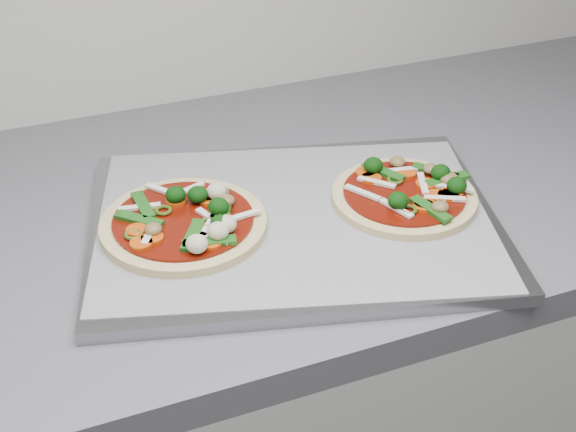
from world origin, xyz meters
name	(u,v)px	position (x,y,z in m)	size (l,w,h in m)	color
baking_tray	(294,223)	(0.33, 1.22, 0.91)	(0.47, 0.35, 0.02)	gray
parchment	(294,217)	(0.33, 1.22, 0.92)	(0.45, 0.33, 0.00)	gray
pizza_left	(188,221)	(0.21, 1.24, 0.93)	(0.26, 0.26, 0.03)	#D6B87B
pizza_right	(408,193)	(0.47, 1.20, 0.93)	(0.20, 0.20, 0.03)	#D6B87B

